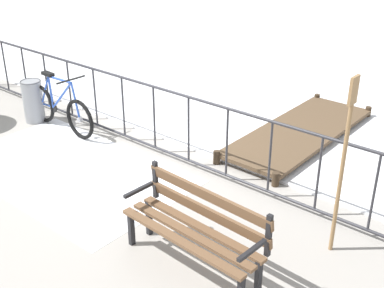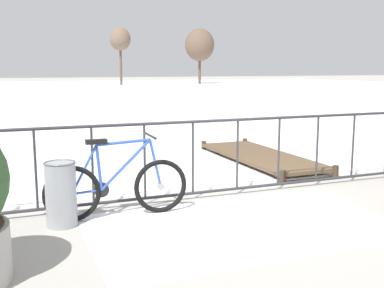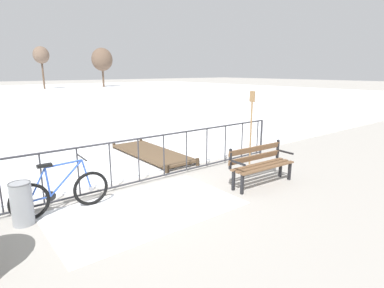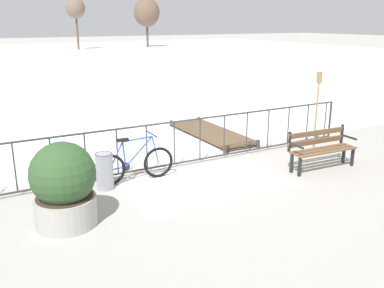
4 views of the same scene
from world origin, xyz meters
The scene contains 9 objects.
ground_plane centered at (0.00, 0.00, 0.00)m, with size 160.00×160.00×0.00m, color #9E9991.
frozen_pond centered at (0.00, 28.40, 0.01)m, with size 80.00×56.00×0.03m, color white.
snow_patch centered at (-0.21, -1.20, 0.00)m, with size 3.43×2.04×0.01m, color white.
railing_fence centered at (0.00, 0.00, 0.56)m, with size 9.06×0.06×1.07m.
bicycle_near_railing centered at (-1.44, -0.39, 0.37)m, with size 1.71×0.52×0.97m.
trash_bin centered at (-2.10, -0.46, 0.37)m, with size 0.35×0.35×0.73m.
wooden_dock centered at (1.77, 1.84, 0.12)m, with size 1.10×3.18×0.20m.
tree_far_west centered at (16.96, 41.31, 4.13)m, with size 3.13×3.13×5.87m.
tree_east_mid centered at (8.21, 40.73, 4.47)m, with size 2.06×2.06×5.66m.
Camera 2 is at (-2.60, -5.67, 1.75)m, focal length 43.67 mm.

